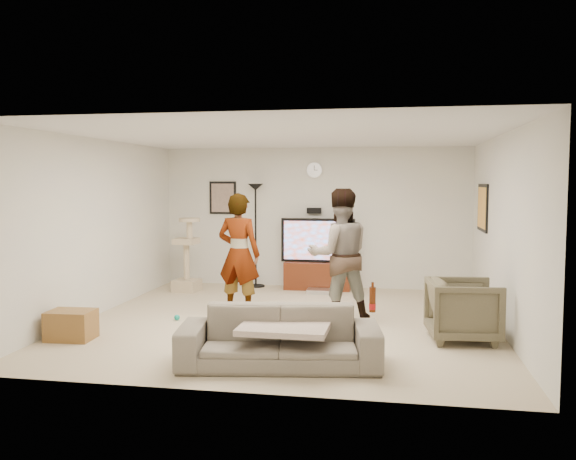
% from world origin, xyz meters
% --- Properties ---
extents(floor, '(5.50, 5.50, 0.02)m').
position_xyz_m(floor, '(0.00, 0.00, -0.01)').
color(floor, beige).
rests_on(floor, ground).
extents(ceiling, '(5.50, 5.50, 0.02)m').
position_xyz_m(ceiling, '(0.00, 0.00, 2.51)').
color(ceiling, silver).
rests_on(ceiling, wall_back).
extents(wall_back, '(5.50, 0.04, 2.50)m').
position_xyz_m(wall_back, '(0.00, 2.75, 1.25)').
color(wall_back, silver).
rests_on(wall_back, floor).
extents(wall_front, '(5.50, 0.04, 2.50)m').
position_xyz_m(wall_front, '(0.00, -2.75, 1.25)').
color(wall_front, silver).
rests_on(wall_front, floor).
extents(wall_left, '(0.04, 5.50, 2.50)m').
position_xyz_m(wall_left, '(-2.75, 0.00, 1.25)').
color(wall_left, silver).
rests_on(wall_left, floor).
extents(wall_right, '(0.04, 5.50, 2.50)m').
position_xyz_m(wall_right, '(2.75, 0.00, 1.25)').
color(wall_right, silver).
rests_on(wall_right, floor).
extents(wall_clock, '(0.26, 0.04, 0.26)m').
position_xyz_m(wall_clock, '(0.00, 2.72, 2.10)').
color(wall_clock, silver).
rests_on(wall_clock, wall_back).
extents(wall_speaker, '(0.25, 0.10, 0.10)m').
position_xyz_m(wall_speaker, '(0.00, 2.69, 1.38)').
color(wall_speaker, black).
rests_on(wall_speaker, wall_back).
extents(picture_back, '(0.42, 0.03, 0.52)m').
position_xyz_m(picture_back, '(-1.70, 2.73, 1.60)').
color(picture_back, gray).
rests_on(picture_back, wall_back).
extents(picture_right, '(0.03, 0.78, 0.62)m').
position_xyz_m(picture_right, '(2.73, 1.60, 1.50)').
color(picture_right, '#F9A341').
rests_on(picture_right, wall_right).
extents(tv_stand, '(1.16, 0.45, 0.48)m').
position_xyz_m(tv_stand, '(0.09, 2.50, 0.24)').
color(tv_stand, '#481C0D').
rests_on(tv_stand, floor).
extents(console_box, '(0.40, 0.30, 0.07)m').
position_xyz_m(console_box, '(0.16, 2.11, 0.04)').
color(console_box, silver).
rests_on(console_box, floor).
extents(tv, '(1.30, 0.08, 0.77)m').
position_xyz_m(tv, '(0.09, 2.50, 0.87)').
color(tv, black).
rests_on(tv, tv_stand).
extents(tv_screen, '(1.19, 0.01, 0.68)m').
position_xyz_m(tv_screen, '(0.09, 2.46, 0.87)').
color(tv_screen, '#5595F3').
rests_on(tv_screen, tv).
extents(floor_lamp, '(0.32, 0.32, 1.85)m').
position_xyz_m(floor_lamp, '(-1.04, 2.55, 0.93)').
color(floor_lamp, black).
rests_on(floor_lamp, floor).
extents(cat_tree, '(0.45, 0.45, 1.28)m').
position_xyz_m(cat_tree, '(-2.12, 1.91, 0.64)').
color(cat_tree, '#BEAC8B').
rests_on(cat_tree, floor).
extents(person_left, '(0.70, 0.52, 1.73)m').
position_xyz_m(person_left, '(-0.76, 0.31, 0.87)').
color(person_left, gray).
rests_on(person_left, floor).
extents(person_right, '(1.04, 0.91, 1.80)m').
position_xyz_m(person_right, '(0.68, 0.16, 0.90)').
color(person_right, navy).
rests_on(person_right, floor).
extents(sofa, '(2.14, 1.09, 0.60)m').
position_xyz_m(sofa, '(0.25, -1.92, 0.30)').
color(sofa, '#6B6458').
rests_on(sofa, floor).
extents(throw_blanket, '(0.91, 0.71, 0.06)m').
position_xyz_m(throw_blanket, '(0.31, -1.92, 0.40)').
color(throw_blanket, '#C8B09F').
rests_on(throw_blanket, sofa).
extents(beer_bottle, '(0.06, 0.06, 0.25)m').
position_xyz_m(beer_bottle, '(1.20, -1.92, 0.72)').
color(beer_bottle, '#521E06').
rests_on(beer_bottle, sofa).
extents(armchair, '(0.88, 0.86, 0.74)m').
position_xyz_m(armchair, '(2.23, -0.59, 0.37)').
color(armchair, brown).
rests_on(armchair, floor).
extents(side_table, '(0.55, 0.43, 0.35)m').
position_xyz_m(side_table, '(-2.40, -1.36, 0.18)').
color(side_table, brown).
rests_on(side_table, floor).
extents(toy_ball, '(0.08, 0.08, 0.08)m').
position_xyz_m(toy_ball, '(-1.51, -0.20, 0.04)').
color(toy_ball, '#109D89').
rests_on(toy_ball, floor).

